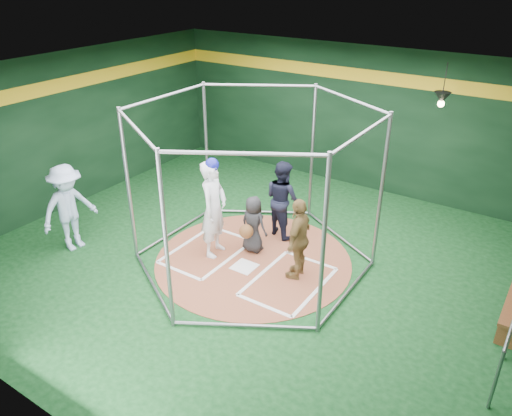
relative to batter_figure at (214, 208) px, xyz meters
The scene contains 13 objects.
room_shell 1.10m from the batter_figure, 13.82° to the left, with size 10.10×9.10×3.53m.
clay_disc 1.28m from the batter_figure, 13.27° to the left, with size 3.80×3.80×0.01m, color #985137.
home_plate 1.26m from the batter_figure, ahead, with size 0.43×0.43×0.01m, color white.
batter_box_left 1.00m from the batter_figure, 158.68° to the right, with size 1.17×1.77×0.01m.
batter_box_right 2.00m from the batter_figure, ahead, with size 1.17×1.77×0.01m.
batting_cage 0.94m from the batter_figure, 13.27° to the left, with size 4.05×4.67×3.00m.
pendant_lamp_near 5.12m from the batter_figure, 51.76° to the left, with size 0.34×0.34×0.90m.
batter_figure is the anchor object (origin of this frame).
visitor_leopard 1.78m from the batter_figure, ahead, with size 0.91×0.38×1.56m, color #A68247.
catcher_figure 0.86m from the batter_figure, 39.76° to the left, with size 0.59×0.59×1.17m.
umpire 1.57m from the batter_figure, 63.32° to the left, with size 0.79×0.62×1.64m, color black.
bystander_blue 2.88m from the batter_figure, 150.95° to the right, with size 1.15×0.66×1.79m, color #ABC1E2.
steel_railing 5.37m from the batter_figure, ahead, with size 0.05×1.12×0.97m.
Camera 1 is at (4.59, -6.83, 5.27)m, focal length 35.00 mm.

